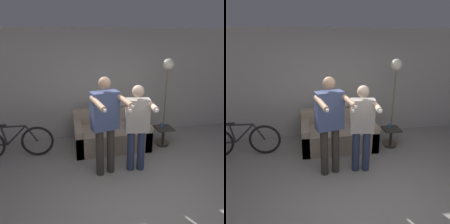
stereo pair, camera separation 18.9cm
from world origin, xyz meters
The scene contains 10 objects.
ground_plane centered at (0.00, 0.00, 0.00)m, with size 16.00×16.00×0.00m, color gray.
wall_back centered at (0.00, 2.67, 1.30)m, with size 10.00×0.05×2.60m.
couch centered at (-0.10, 1.94, 0.28)m, with size 1.63×0.90×0.82m.
person_left centered at (-0.41, 0.92, 1.05)m, with size 0.64×0.76×1.80m.
person_right centered at (0.16, 0.92, 0.94)m, with size 0.56×0.73×1.63m.
cat centered at (0.15, 2.29, 0.89)m, with size 0.44×0.14×0.18m.
floor_lamp centered at (1.12, 1.86, 1.52)m, with size 0.34×0.34×1.96m.
side_table centered at (1.08, 1.74, 0.31)m, with size 0.38×0.38×0.44m.
cup centered at (1.05, 1.80, 0.49)m, with size 0.08×0.08×0.09m.
bicycle centered at (-2.17, 1.85, 0.35)m, with size 1.61×0.07×0.75m.
Camera 2 is at (-0.82, -2.52, 2.41)m, focal length 35.00 mm.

